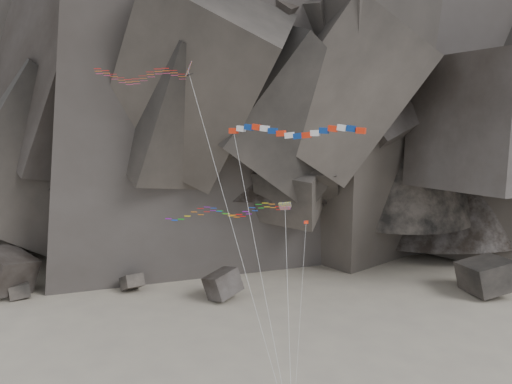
{
  "coord_description": "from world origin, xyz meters",
  "views": [
    {
      "loc": [
        1.96,
        -45.01,
        28.37
      ],
      "look_at": [
        1.2,
        6.0,
        20.68
      ],
      "focal_mm": 35.0,
      "sensor_mm": 36.0,
      "label": 1
    }
  ],
  "objects_px": {
    "delta_kite": "(137,75)",
    "banner_kite": "(293,132)",
    "pennant_kite": "(303,270)",
    "parafoil_kite": "(221,211)"
  },
  "relations": [
    {
      "from": "banner_kite",
      "to": "pennant_kite",
      "type": "distance_m",
      "value": 13.82
    },
    {
      "from": "delta_kite",
      "to": "parafoil_kite",
      "type": "distance_m",
      "value": 15.28
    },
    {
      "from": "delta_kite",
      "to": "parafoil_kite",
      "type": "bearing_deg",
      "value": 21.02
    },
    {
      "from": "banner_kite",
      "to": "pennant_kite",
      "type": "bearing_deg",
      "value": 94.38
    },
    {
      "from": "delta_kite",
      "to": "banner_kite",
      "type": "relative_size",
      "value": 1.22
    },
    {
      "from": "delta_kite",
      "to": "pennant_kite",
      "type": "distance_m",
      "value": 23.79
    },
    {
      "from": "delta_kite",
      "to": "banner_kite",
      "type": "bearing_deg",
      "value": -15.47
    },
    {
      "from": "delta_kite",
      "to": "pennant_kite",
      "type": "relative_size",
      "value": 1.92
    },
    {
      "from": "parafoil_kite",
      "to": "pennant_kite",
      "type": "relative_size",
      "value": 1.12
    },
    {
      "from": "delta_kite",
      "to": "banner_kite",
      "type": "distance_m",
      "value": 15.13
    }
  ]
}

